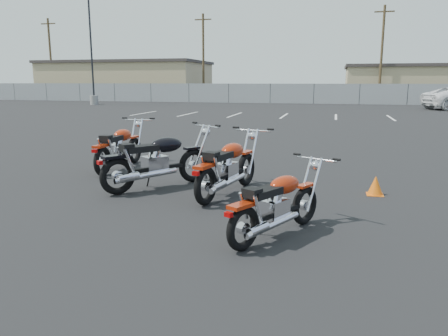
% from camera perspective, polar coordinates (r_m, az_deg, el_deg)
% --- Properties ---
extents(ground, '(120.00, 120.00, 0.00)m').
position_cam_1_polar(ground, '(6.73, -2.92, -6.33)').
color(ground, black).
rests_on(ground, ground).
extents(motorcycle_front_red, '(0.89, 2.30, 1.13)m').
position_cam_1_polar(motorcycle_front_red, '(10.46, -13.50, 2.61)').
color(motorcycle_front_red, black).
rests_on(motorcycle_front_red, ground).
extents(motorcycle_second_black, '(1.86, 2.18, 1.19)m').
position_cam_1_polar(motorcycle_second_black, '(8.45, -8.70, 0.97)').
color(motorcycle_second_black, black).
rests_on(motorcycle_second_black, ground).
extents(motorcycle_third_red, '(1.04, 2.29, 1.13)m').
position_cam_1_polar(motorcycle_third_red, '(7.86, 0.51, 0.13)').
color(motorcycle_third_red, black).
rests_on(motorcycle_third_red, ground).
extents(motorcycle_rear_red, '(1.31, 1.90, 0.97)m').
position_cam_1_polar(motorcycle_rear_red, '(5.79, 6.92, -4.74)').
color(motorcycle_rear_red, black).
rests_on(motorcycle_rear_red, ground).
extents(training_cone_near, '(0.30, 0.30, 0.35)m').
position_cam_1_polar(training_cone_near, '(8.39, 19.17, -2.16)').
color(training_cone_near, orange).
rests_on(training_cone_near, ground).
extents(light_pole_west, '(0.80, 0.70, 9.20)m').
position_cam_1_polar(light_pole_west, '(40.20, -16.75, 11.24)').
color(light_pole_west, gray).
rests_on(light_pole_west, ground).
extents(chainlink_fence, '(80.06, 0.06, 1.80)m').
position_cam_1_polar(chainlink_fence, '(41.19, 11.65, 9.49)').
color(chainlink_fence, gray).
rests_on(chainlink_fence, ground).
extents(tan_building_west, '(18.40, 10.40, 4.30)m').
position_cam_1_polar(tan_building_west, '(53.73, -12.52, 11.16)').
color(tan_building_west, tan).
rests_on(tan_building_west, ground).
extents(tan_building_east, '(14.40, 9.40, 3.70)m').
position_cam_1_polar(tan_building_east, '(50.78, 23.71, 10.16)').
color(tan_building_east, tan).
rests_on(tan_building_east, ground).
extents(utility_pole_a, '(1.80, 0.24, 9.00)m').
position_cam_1_polar(utility_pole_a, '(55.32, -21.71, 13.26)').
color(utility_pole_a, '#42331E').
rests_on(utility_pole_a, ground).
extents(utility_pole_b, '(1.80, 0.24, 9.00)m').
position_cam_1_polar(utility_pole_b, '(48.25, -2.72, 14.43)').
color(utility_pole_b, '#42331E').
rests_on(utility_pole_b, ground).
extents(utility_pole_c, '(1.80, 0.24, 9.00)m').
position_cam_1_polar(utility_pole_c, '(45.39, 19.91, 13.99)').
color(utility_pole_c, '#42331E').
rests_on(utility_pole_c, ground).
extents(parking_line_stripes, '(15.12, 4.00, 0.01)m').
position_cam_1_polar(parking_line_stripes, '(26.57, 4.60, 6.87)').
color(parking_line_stripes, silver).
rests_on(parking_line_stripes, ground).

